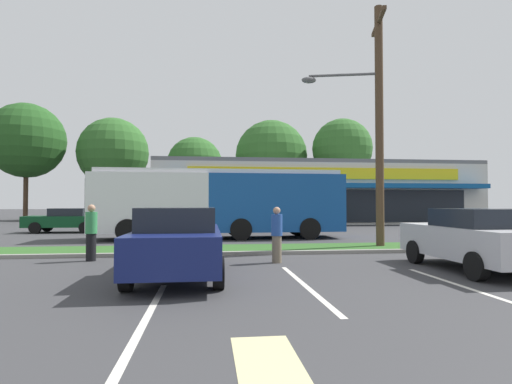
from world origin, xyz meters
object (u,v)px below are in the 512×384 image
Objects in this scene: car_2 at (476,238)px; car_4 at (261,218)px; utility_pole at (375,118)px; bus_stop_bench at (182,243)px; car_1 at (66,220)px; pedestrian_near_bench at (91,232)px; city_bus at (220,202)px; pedestrian_by_pole at (277,235)px; car_0 at (178,242)px.

car_2 reaches higher than car_4.
bus_stop_bench is (-6.95, -2.25, -4.37)m from utility_pole.
car_1 is 13.05m from pedestrian_near_bench.
car_2 is at bearing 119.60° from city_bus.
utility_pole is 5.74× the size of pedestrian_by_pole.
bus_stop_bench is 0.97× the size of pedestrian_near_bench.
car_0 reaches higher than car_1.
car_1 is 11.35m from car_4.
car_1 is at bearing 2.39° from car_4.
car_2 is (6.11, -10.05, -0.96)m from city_bus.
car_4 is 14.28m from pedestrian_near_bench.
utility_pole is 9.43m from car_0.
utility_pole is 10.60m from pedestrian_near_bench.
utility_pole reaches higher than city_bus.
car_0 is 1.08× the size of car_4.
car_0 is (0.10, -2.81, 0.31)m from bus_stop_bench.
city_bus is (-5.62, 5.08, -3.11)m from utility_pole.
car_0 is at bearing -151.43° from pedestrian_by_pole.
bus_stop_bench is 2.65m from pedestrian_near_bench.
car_2 is at bearing 102.45° from car_4.
pedestrian_by_pole reaches higher than car_1.
city_bus reaches higher than car_1.
car_0 is at bearing 116.09° from car_1.
city_bus is 7.15× the size of pedestrian_near_bench.
car_4 is at bearing 105.54° from utility_pole.
car_2 reaches higher than car_1.
pedestrian_by_pole is (-4.24, -3.06, -4.08)m from utility_pole.
pedestrian_by_pole is at bearing 68.02° from car_2.
city_bus is at bearing 137.88° from utility_pole.
utility_pole reaches higher than car_0.
car_1 is at bearing 44.41° from car_2.
utility_pole is at bearing 26.85° from pedestrian_by_pole.
pedestrian_near_bench is (-2.72, 2.99, 0.02)m from car_0.
car_0 is at bearing 90.73° from car_2.
bus_stop_bench is 0.38× the size of car_4.
city_bus is 10.26m from car_0.
car_4 is (3.91, 15.64, -0.04)m from car_0.
pedestrian_near_bench is at bearing 111.13° from car_1.
car_1 is (-7.33, 12.36, 0.22)m from bus_stop_bench.
utility_pole is 0.77× the size of city_bus.
car_4 is 2.67× the size of pedestrian_by_pole.
car_0 is 3.29m from pedestrian_by_pole.
pedestrian_near_bench reaches higher than car_1.
pedestrian_near_bench is at bearing 73.92° from car_2.
city_bus is at bearing 64.07° from car_4.
bus_stop_bench is at bearing -162.03° from utility_pole.
car_0 is 4.05m from pedestrian_near_bench.
city_bus is 6.20m from car_4.
pedestrian_near_bench is (-10.07, 2.90, 0.03)m from car_2.
pedestrian_by_pole reaches higher than car_2.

